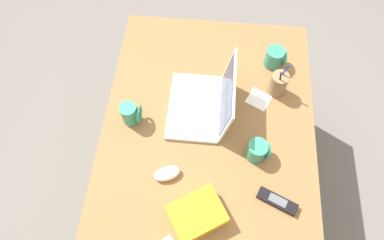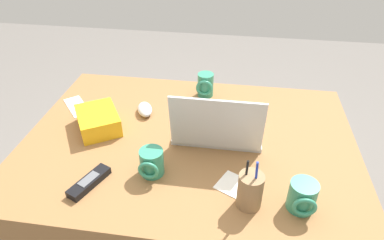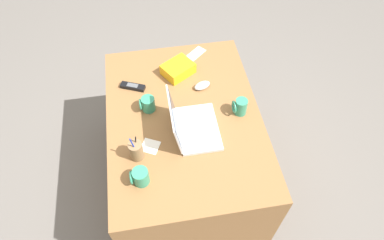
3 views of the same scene
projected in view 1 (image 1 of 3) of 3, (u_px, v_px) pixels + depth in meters
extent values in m
plane|color=slate|center=(203.00, 181.00, 2.04)|extent=(6.00, 6.00, 0.00)
cube|color=olive|center=(205.00, 161.00, 1.71)|extent=(1.23, 0.89, 0.73)
cube|color=silver|center=(194.00, 107.00, 1.43)|extent=(0.33, 0.22, 0.02)
cube|color=silver|center=(199.00, 106.00, 1.42)|extent=(0.27, 0.11, 0.00)
cube|color=silver|center=(179.00, 105.00, 1.42)|extent=(0.09, 0.05, 0.00)
cube|color=silver|center=(227.00, 96.00, 1.32)|extent=(0.32, 0.04, 0.21)
cube|color=#283347|center=(226.00, 95.00, 1.32)|extent=(0.29, 0.03, 0.19)
ellipsoid|color=silver|center=(167.00, 173.00, 1.28)|extent=(0.09, 0.12, 0.04)
cylinder|color=#338C6B|center=(256.00, 151.00, 1.30)|extent=(0.08, 0.08, 0.09)
torus|color=#338C6B|center=(268.00, 151.00, 1.29)|extent=(0.07, 0.01, 0.07)
cylinder|color=#338C6B|center=(274.00, 58.00, 1.51)|extent=(0.08, 0.08, 0.09)
torus|color=#338C6B|center=(285.00, 58.00, 1.50)|extent=(0.07, 0.01, 0.07)
cylinder|color=#338C6B|center=(130.00, 114.00, 1.37)|extent=(0.07, 0.07, 0.10)
torus|color=#338C6B|center=(139.00, 114.00, 1.36)|extent=(0.07, 0.01, 0.07)
cube|color=black|center=(277.00, 201.00, 1.24)|extent=(0.10, 0.16, 0.02)
cube|color=#595B60|center=(278.00, 200.00, 1.23)|extent=(0.06, 0.08, 0.00)
cylinder|color=olive|center=(278.00, 84.00, 1.43)|extent=(0.07, 0.07, 0.11)
cylinder|color=#1933B2|center=(281.00, 76.00, 1.39)|extent=(0.01, 0.03, 0.16)
cylinder|color=black|center=(279.00, 83.00, 1.39)|extent=(0.01, 0.02, 0.14)
cube|color=#F2AD19|center=(197.00, 215.00, 1.20)|extent=(0.22, 0.23, 0.07)
cube|color=white|center=(259.00, 99.00, 1.46)|extent=(0.12, 0.12, 0.00)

